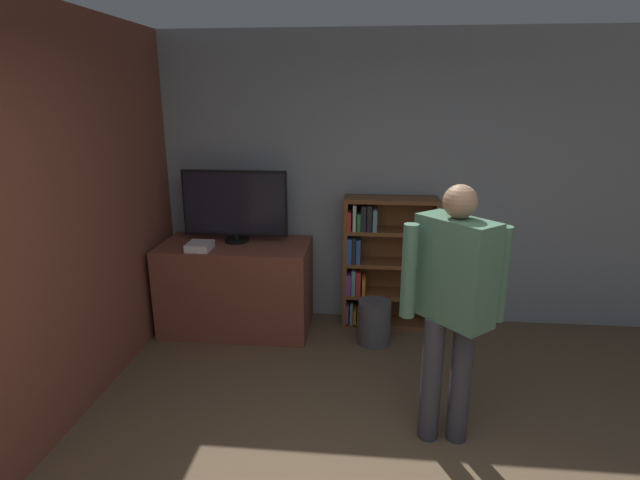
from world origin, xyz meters
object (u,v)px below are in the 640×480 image
object	(u,v)px
person	(453,296)
game_console	(200,246)
television	(235,205)
waste_bin	(374,322)
bookshelf	(380,262)

from	to	relation	value
person	game_console	bearing A→B (deg)	-163.25
television	waste_bin	bearing A→B (deg)	-11.31
game_console	person	distance (m)	2.33
game_console	person	size ratio (longest dim) A/B	0.14
bookshelf	waste_bin	world-z (taller)	bookshelf
game_console	waste_bin	size ratio (longest dim) A/B	0.57
person	bookshelf	bearing A→B (deg)	151.84
television	game_console	world-z (taller)	television
person	waste_bin	size ratio (longest dim) A/B	4.19
game_console	bookshelf	distance (m)	1.66
television	game_console	bearing A→B (deg)	-132.70
television	person	xyz separation A→B (m)	(1.71, -1.51, -0.19)
television	waste_bin	size ratio (longest dim) A/B	2.43
television	waste_bin	xyz separation A→B (m)	(1.28, -0.26, -0.97)
television	bookshelf	distance (m)	1.44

